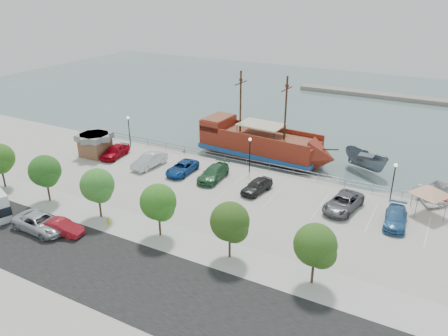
% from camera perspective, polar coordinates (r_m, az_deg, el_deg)
% --- Properties ---
extents(ground, '(160.00, 160.00, 0.00)m').
position_cam_1_polar(ground, '(47.24, -0.08, -4.42)').
color(ground, '#506363').
extents(land_slab, '(100.00, 58.00, 1.20)m').
position_cam_1_polar(land_slab, '(33.36, -18.52, -18.59)').
color(land_slab, '#AFAA9A').
rests_on(land_slab, ground).
extents(street, '(100.00, 8.00, 0.04)m').
position_cam_1_polar(street, '(35.62, -12.79, -13.51)').
color(street, black).
rests_on(street, land_slab).
extents(sidewalk, '(100.00, 4.00, 0.05)m').
position_cam_1_polar(sidewalk, '(39.41, -7.11, -9.07)').
color(sidewalk, '#B8B8B2').
rests_on(sidewalk, land_slab).
extents(seawall_railing, '(50.00, 0.06, 1.00)m').
position_cam_1_polar(seawall_railing, '(52.91, 3.94, 0.53)').
color(seawall_railing, slate).
rests_on(seawall_railing, land_slab).
extents(far_shore, '(40.00, 3.00, 0.80)m').
position_cam_1_polar(far_shore, '(94.76, 21.84, 8.56)').
color(far_shore, gray).
rests_on(far_shore, ground).
extents(pirate_ship, '(18.95, 6.28, 11.85)m').
position_cam_1_polar(pirate_ship, '(57.65, 5.84, 2.93)').
color(pirate_ship, maroon).
rests_on(pirate_ship, ground).
extents(patrol_boat, '(6.73, 5.27, 2.47)m').
position_cam_1_polar(patrol_boat, '(56.73, 18.00, 0.69)').
color(patrol_boat, slate).
rests_on(patrol_boat, ground).
extents(speedboat, '(6.78, 8.58, 1.60)m').
position_cam_1_polar(speedboat, '(51.34, 26.03, -3.60)').
color(speedboat, silver).
rests_on(speedboat, ground).
extents(dock_west, '(7.77, 2.59, 0.44)m').
position_cam_1_polar(dock_west, '(61.85, -8.53, 2.48)').
color(dock_west, slate).
rests_on(dock_west, ground).
extents(dock_mid, '(6.88, 3.53, 0.38)m').
position_cam_1_polar(dock_mid, '(52.56, 11.14, -1.64)').
color(dock_mid, gray).
rests_on(dock_mid, ground).
extents(dock_east, '(7.13, 4.28, 0.39)m').
position_cam_1_polar(dock_east, '(50.99, 21.44, -3.72)').
color(dock_east, gray).
rests_on(dock_east, ground).
extents(shed, '(3.70, 3.70, 2.93)m').
position_cam_1_polar(shed, '(58.71, -16.48, 3.03)').
color(shed, brown).
rests_on(shed, land_slab).
extents(canopy_tent, '(5.05, 5.05, 3.46)m').
position_cam_1_polar(canopy_tent, '(46.03, 25.52, -2.11)').
color(canopy_tent, slate).
rests_on(canopy_tent, land_slab).
extents(street_van, '(5.61, 2.69, 1.54)m').
position_cam_1_polar(street_van, '(43.24, -22.86, -6.61)').
color(street_van, silver).
rests_on(street_van, street).
extents(street_sedan, '(4.23, 1.94, 1.34)m').
position_cam_1_polar(street_sedan, '(42.01, -20.42, -7.27)').
color(street_sedan, '#AD1823').
rests_on(street_sedan, street).
extents(fire_hydrant, '(0.24, 0.24, 0.71)m').
position_cam_1_polar(fire_hydrant, '(42.30, -14.89, -6.73)').
color(fire_hydrant, '#C7BD04').
rests_on(fire_hydrant, sidewalk).
extents(lamp_post_left, '(0.36, 0.36, 4.28)m').
position_cam_1_polar(lamp_post_left, '(60.27, -12.34, 5.38)').
color(lamp_post_left, black).
rests_on(lamp_post_left, land_slab).
extents(lamp_post_mid, '(0.36, 0.36, 4.28)m').
position_cam_1_polar(lamp_post_mid, '(50.91, 3.40, 2.53)').
color(lamp_post_mid, black).
rests_on(lamp_post_mid, land_slab).
extents(lamp_post_right, '(0.36, 0.36, 4.28)m').
position_cam_1_polar(lamp_post_right, '(47.03, 21.32, -0.95)').
color(lamp_post_right, black).
rests_on(lamp_post_right, land_slab).
extents(tree_a, '(3.30, 3.20, 5.00)m').
position_cam_1_polar(tree_a, '(52.62, -27.25, 0.98)').
color(tree_a, '#473321').
rests_on(tree_a, sidewalk).
extents(tree_b, '(3.30, 3.20, 5.00)m').
position_cam_1_polar(tree_b, '(47.26, -22.29, -0.51)').
color(tree_b, '#473321').
rests_on(tree_b, sidewalk).
extents(tree_c, '(3.30, 3.20, 5.00)m').
position_cam_1_polar(tree_c, '(42.38, -16.13, -2.36)').
color(tree_c, '#473321').
rests_on(tree_c, sidewalk).
extents(tree_d, '(3.30, 3.20, 5.00)m').
position_cam_1_polar(tree_d, '(38.16, -8.47, -4.61)').
color(tree_d, '#473321').
rests_on(tree_d, sidewalk).
extents(tree_e, '(3.30, 3.20, 5.00)m').
position_cam_1_polar(tree_e, '(34.86, 0.92, -7.24)').
color(tree_e, '#473321').
rests_on(tree_e, sidewalk).
extents(tree_f, '(3.30, 3.20, 5.00)m').
position_cam_1_polar(tree_f, '(32.74, 12.02, -10.06)').
color(tree_f, '#473321').
rests_on(tree_f, sidewalk).
extents(parked_car_a, '(2.45, 4.92, 1.61)m').
position_cam_1_polar(parked_car_a, '(57.69, -14.04, 2.15)').
color(parked_car_a, '#A10513').
rests_on(parked_car_a, land_slab).
extents(parked_car_b, '(2.20, 5.12, 1.64)m').
position_cam_1_polar(parked_car_b, '(53.81, -9.74, 0.97)').
color(parked_car_b, silver).
rests_on(parked_car_b, land_slab).
extents(parked_car_c, '(2.33, 4.90, 1.35)m').
position_cam_1_polar(parked_car_c, '(51.54, -5.49, 0.01)').
color(parked_car_c, navy).
rests_on(parked_car_c, land_slab).
extents(parked_car_d, '(2.33, 5.30, 1.52)m').
position_cam_1_polar(parked_car_d, '(49.72, -1.40, -0.69)').
color(parked_car_d, '#2B5D37').
rests_on(parked_car_d, land_slab).
extents(parked_car_e, '(2.49, 4.56, 1.47)m').
position_cam_1_polar(parked_car_e, '(46.91, 4.31, -2.33)').
color(parked_car_e, '#252525').
rests_on(parked_car_e, land_slab).
extents(parked_car_g, '(3.45, 5.86, 1.53)m').
position_cam_1_polar(parked_car_g, '(44.84, 15.31, -4.40)').
color(parked_car_g, '#56565C').
rests_on(parked_car_g, land_slab).
extents(parked_car_h, '(2.33, 4.97, 1.40)m').
position_cam_1_polar(parked_car_h, '(43.79, 21.50, -6.09)').
color(parked_car_h, '#306396').
rests_on(parked_car_h, land_slab).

